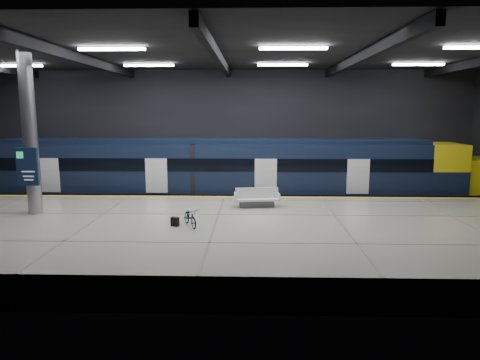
{
  "coord_description": "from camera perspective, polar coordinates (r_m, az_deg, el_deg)",
  "views": [
    {
      "loc": [
        1.46,
        -18.96,
        5.52
      ],
      "look_at": [
        0.86,
        1.5,
        2.2
      ],
      "focal_mm": 32.0,
      "sensor_mm": 36.0,
      "label": 1
    }
  ],
  "objects": [
    {
      "name": "ground",
      "position": [
        19.8,
        -2.64,
        -6.99
      ],
      "size": [
        30.0,
        30.0,
        0.0
      ],
      "primitive_type": "plane",
      "color": "black",
      "rests_on": "ground"
    },
    {
      "name": "room_shell",
      "position": [
        19.02,
        -2.77,
        9.8
      ],
      "size": [
        30.1,
        16.1,
        8.05
      ],
      "color": "black",
      "rests_on": "ground"
    },
    {
      "name": "platform",
      "position": [
        17.25,
        -3.28,
        -7.54
      ],
      "size": [
        30.0,
        11.0,
        1.1
      ],
      "primitive_type": "cube",
      "color": "#BCB39F",
      "rests_on": "ground"
    },
    {
      "name": "safety_strip",
      "position": [
        22.2,
        -2.13,
        -2.26
      ],
      "size": [
        30.0,
        0.4,
        0.01
      ],
      "primitive_type": "cube",
      "color": "gold",
      "rests_on": "platform"
    },
    {
      "name": "rails",
      "position": [
        25.1,
        -1.71,
        -3.31
      ],
      "size": [
        30.0,
        1.52,
        0.16
      ],
      "color": "gray",
      "rests_on": "ground"
    },
    {
      "name": "train",
      "position": [
        24.7,
        0.56,
        1.16
      ],
      "size": [
        29.4,
        2.84,
        3.79
      ],
      "color": "black",
      "rests_on": "ground"
    },
    {
      "name": "bench",
      "position": [
        19.89,
        2.25,
        -2.69
      ],
      "size": [
        2.14,
        1.09,
        0.91
      ],
      "rotation": [
        0.0,
        0.0,
        0.12
      ],
      "color": "#595B60",
      "rests_on": "platform"
    },
    {
      "name": "bicycle",
      "position": [
        16.68,
        -6.65,
        -4.94
      ],
      "size": [
        1.03,
        1.45,
        0.72
      ],
      "primitive_type": "imported",
      "rotation": [
        0.0,
        0.0,
        0.45
      ],
      "color": "#99999E",
      "rests_on": "platform"
    },
    {
      "name": "pannier_bag",
      "position": [
        16.82,
        -8.67,
        -5.51
      ],
      "size": [
        0.35,
        0.29,
        0.35
      ],
      "primitive_type": "cube",
      "rotation": [
        0.0,
        0.0,
        -0.42
      ],
      "color": "black",
      "rests_on": "platform"
    },
    {
      "name": "info_column",
      "position": [
        20.3,
        -26.23,
        5.29
      ],
      "size": [
        0.9,
        0.78,
        6.9
      ],
      "color": "#9EA0A5",
      "rests_on": "platform"
    }
  ]
}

